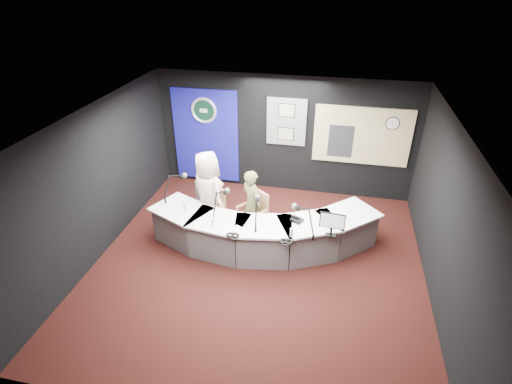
% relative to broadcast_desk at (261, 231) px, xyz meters
% --- Properties ---
extents(ground, '(6.00, 6.00, 0.00)m').
position_rel_broadcast_desk_xyz_m(ground, '(0.05, -0.55, -0.38)').
color(ground, black).
rests_on(ground, ground).
extents(ceiling, '(6.00, 6.00, 0.02)m').
position_rel_broadcast_desk_xyz_m(ceiling, '(0.05, -0.55, 2.42)').
color(ceiling, silver).
rests_on(ceiling, ground).
extents(wall_back, '(6.00, 0.02, 2.80)m').
position_rel_broadcast_desk_xyz_m(wall_back, '(0.05, 2.45, 1.02)').
color(wall_back, black).
rests_on(wall_back, ground).
extents(wall_front, '(6.00, 0.02, 2.80)m').
position_rel_broadcast_desk_xyz_m(wall_front, '(0.05, -3.55, 1.02)').
color(wall_front, black).
rests_on(wall_front, ground).
extents(wall_left, '(0.02, 6.00, 2.80)m').
position_rel_broadcast_desk_xyz_m(wall_left, '(-2.95, -0.55, 1.02)').
color(wall_left, black).
rests_on(wall_left, ground).
extents(wall_right, '(0.02, 6.00, 2.80)m').
position_rel_broadcast_desk_xyz_m(wall_right, '(3.05, -0.55, 1.02)').
color(wall_right, black).
rests_on(wall_right, ground).
extents(broadcast_desk, '(4.50, 1.90, 0.75)m').
position_rel_broadcast_desk_xyz_m(broadcast_desk, '(0.00, 0.00, 0.00)').
color(broadcast_desk, silver).
rests_on(broadcast_desk, ground).
extents(backdrop_panel, '(1.60, 0.05, 2.30)m').
position_rel_broadcast_desk_xyz_m(backdrop_panel, '(-1.85, 2.42, 0.88)').
color(backdrop_panel, navy).
rests_on(backdrop_panel, wall_back).
extents(agency_seal, '(0.63, 0.07, 0.63)m').
position_rel_broadcast_desk_xyz_m(agency_seal, '(-1.85, 2.38, 1.52)').
color(agency_seal, silver).
rests_on(agency_seal, backdrop_panel).
extents(seal_center, '(0.48, 0.01, 0.48)m').
position_rel_broadcast_desk_xyz_m(seal_center, '(-1.85, 2.38, 1.52)').
color(seal_center, black).
rests_on(seal_center, backdrop_panel).
extents(pinboard, '(0.90, 0.04, 1.10)m').
position_rel_broadcast_desk_xyz_m(pinboard, '(0.10, 2.42, 1.38)').
color(pinboard, slate).
rests_on(pinboard, wall_back).
extents(framed_photo_upper, '(0.34, 0.02, 0.27)m').
position_rel_broadcast_desk_xyz_m(framed_photo_upper, '(0.10, 2.39, 1.65)').
color(framed_photo_upper, gray).
rests_on(framed_photo_upper, pinboard).
extents(framed_photo_lower, '(0.34, 0.02, 0.27)m').
position_rel_broadcast_desk_xyz_m(framed_photo_lower, '(0.10, 2.39, 1.09)').
color(framed_photo_lower, gray).
rests_on(framed_photo_lower, pinboard).
extents(booth_window_frame, '(2.12, 0.06, 1.32)m').
position_rel_broadcast_desk_xyz_m(booth_window_frame, '(1.80, 2.42, 1.18)').
color(booth_window_frame, tan).
rests_on(booth_window_frame, wall_back).
extents(booth_glow, '(2.00, 0.02, 1.20)m').
position_rel_broadcast_desk_xyz_m(booth_glow, '(1.80, 2.41, 1.18)').
color(booth_glow, '#FFD7A1').
rests_on(booth_glow, booth_window_frame).
extents(equipment_rack, '(0.55, 0.02, 0.75)m').
position_rel_broadcast_desk_xyz_m(equipment_rack, '(1.35, 2.39, 1.03)').
color(equipment_rack, black).
rests_on(equipment_rack, booth_window_frame).
extents(wall_clock, '(0.28, 0.01, 0.28)m').
position_rel_broadcast_desk_xyz_m(wall_clock, '(2.40, 2.39, 1.52)').
color(wall_clock, white).
rests_on(wall_clock, booth_window_frame).
extents(armchair_left, '(0.67, 0.67, 0.87)m').
position_rel_broadcast_desk_xyz_m(armchair_left, '(-1.14, 0.35, 0.06)').
color(armchair_left, '#BB7B55').
rests_on(armchair_left, ground).
extents(armchair_right, '(0.76, 0.76, 0.96)m').
position_rel_broadcast_desk_xyz_m(armchair_right, '(-0.26, 0.37, 0.10)').
color(armchair_right, '#BB7B55').
rests_on(armchair_right, ground).
extents(draped_jacket, '(0.48, 0.34, 0.70)m').
position_rel_broadcast_desk_xyz_m(draped_jacket, '(-1.29, 0.56, 0.24)').
color(draped_jacket, '#6B635A').
rests_on(draped_jacket, armchair_left).
extents(person_man, '(1.04, 0.98, 1.79)m').
position_rel_broadcast_desk_xyz_m(person_man, '(-1.14, 0.35, 0.52)').
color(person_man, beige).
rests_on(person_man, ground).
extents(person_woman, '(0.63, 0.63, 1.48)m').
position_rel_broadcast_desk_xyz_m(person_woman, '(-0.26, 0.37, 0.36)').
color(person_woman, brown).
rests_on(person_woman, ground).
extents(computer_monitor, '(0.44, 0.06, 0.30)m').
position_rel_broadcast_desk_xyz_m(computer_monitor, '(1.32, -0.38, 0.70)').
color(computer_monitor, black).
rests_on(computer_monitor, broadcast_desk).
extents(desk_phone, '(0.26, 0.24, 0.05)m').
position_rel_broadcast_desk_xyz_m(desk_phone, '(0.69, -0.06, 0.40)').
color(desk_phone, black).
rests_on(desk_phone, broadcast_desk).
extents(headphones_near, '(0.22, 0.22, 0.04)m').
position_rel_broadcast_desk_xyz_m(headphones_near, '(0.58, -0.73, 0.39)').
color(headphones_near, black).
rests_on(headphones_near, broadcast_desk).
extents(headphones_far, '(0.21, 0.21, 0.04)m').
position_rel_broadcast_desk_xyz_m(headphones_far, '(-0.35, -0.75, 0.39)').
color(headphones_far, black).
rests_on(headphones_far, broadcast_desk).
extents(paper_stack, '(0.28, 0.35, 0.00)m').
position_rel_broadcast_desk_xyz_m(paper_stack, '(-1.58, -0.18, 0.38)').
color(paper_stack, white).
rests_on(paper_stack, broadcast_desk).
extents(notepad, '(0.33, 0.37, 0.00)m').
position_rel_broadcast_desk_xyz_m(notepad, '(-0.35, -0.59, 0.38)').
color(notepad, white).
rests_on(notepad, broadcast_desk).
extents(boom_mic_a, '(0.33, 0.70, 0.60)m').
position_rel_broadcast_desk_xyz_m(boom_mic_a, '(-1.84, 0.34, 0.68)').
color(boom_mic_a, black).
rests_on(boom_mic_a, broadcast_desk).
extents(boom_mic_b, '(0.22, 0.73, 0.60)m').
position_rel_broadcast_desk_xyz_m(boom_mic_b, '(-0.76, -0.10, 0.68)').
color(boom_mic_b, black).
rests_on(boom_mic_b, broadcast_desk).
extents(boom_mic_c, '(0.21, 0.73, 0.60)m').
position_rel_broadcast_desk_xyz_m(boom_mic_c, '(-0.03, -0.24, 0.68)').
color(boom_mic_c, black).
rests_on(boom_mic_c, broadcast_desk).
extents(boom_mic_d, '(0.51, 0.60, 0.60)m').
position_rel_broadcast_desk_xyz_m(boom_mic_d, '(0.83, -0.33, 0.68)').
color(boom_mic_d, black).
rests_on(boom_mic_d, broadcast_desk).
extents(water_bottles, '(2.18, 0.47, 0.18)m').
position_rel_broadcast_desk_xyz_m(water_bottles, '(-0.41, -0.34, 0.46)').
color(water_bottles, silver).
rests_on(water_bottles, broadcast_desk).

